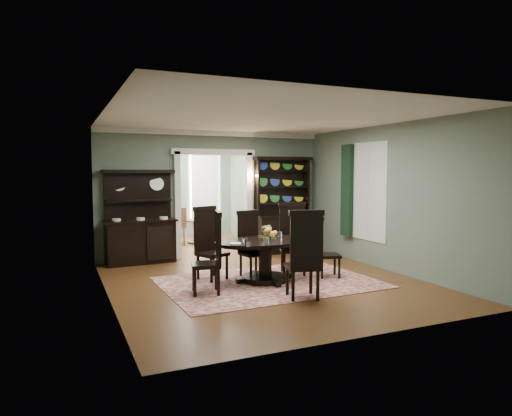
# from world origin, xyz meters

# --- Properties ---
(room) EXTENTS (5.51, 6.01, 3.01)m
(room) POSITION_xyz_m (0.00, 0.04, 1.58)
(room) COLOR #593217
(room) RESTS_ON ground
(parlor) EXTENTS (3.51, 3.50, 3.01)m
(parlor) POSITION_xyz_m (0.00, 5.53, 1.52)
(parlor) COLOR #593217
(parlor) RESTS_ON ground
(doorway_trim) EXTENTS (2.08, 0.25, 2.57)m
(doorway_trim) POSITION_xyz_m (0.00, 3.00, 1.62)
(doorway_trim) COLOR silver
(doorway_trim) RESTS_ON floor
(right_window) EXTENTS (0.15, 1.47, 2.12)m
(right_window) POSITION_xyz_m (2.69, 0.93, 1.60)
(right_window) COLOR white
(right_window) RESTS_ON wall_right
(wall_sconce) EXTENTS (0.27, 0.21, 0.21)m
(wall_sconce) POSITION_xyz_m (0.95, 2.85, 1.89)
(wall_sconce) COLOR #BA7231
(wall_sconce) RESTS_ON back_wall_right
(rug) EXTENTS (3.90, 2.76, 0.01)m
(rug) POSITION_xyz_m (0.06, -0.04, 0.01)
(rug) COLOR maroon
(rug) RESTS_ON floor
(dining_table) EXTENTS (2.03, 1.92, 0.77)m
(dining_table) POSITION_xyz_m (0.04, 0.10, 0.54)
(dining_table) COLOR black
(dining_table) RESTS_ON rug
(centerpiece) EXTENTS (1.57, 1.01, 0.26)m
(centerpiece) POSITION_xyz_m (0.08, 0.01, 0.85)
(centerpiece) COLOR silver
(centerpiece) RESTS_ON dining_table
(chair_far_left) EXTENTS (0.66, 0.64, 1.38)m
(chair_far_left) POSITION_xyz_m (-0.87, 0.72, 0.73)
(chair_far_left) COLOR black
(chair_far_left) RESTS_ON rug
(chair_far_mid) EXTENTS (0.54, 0.52, 1.28)m
(chair_far_mid) POSITION_xyz_m (-0.04, 0.62, 0.67)
(chair_far_mid) COLOR black
(chair_far_mid) RESTS_ON rug
(chair_far_right) EXTENTS (0.67, 0.65, 1.42)m
(chair_far_right) POSITION_xyz_m (0.83, 0.52, 0.75)
(chair_far_right) COLOR black
(chair_far_right) RESTS_ON rug
(chair_end_left) EXTENTS (0.59, 0.61, 1.38)m
(chair_end_left) POSITION_xyz_m (-1.12, -0.33, 0.73)
(chair_end_left) COLOR black
(chair_end_left) RESTS_ON rug
(chair_end_right) EXTENTS (0.54, 0.55, 1.19)m
(chair_end_right) POSITION_xyz_m (1.19, -0.07, 0.63)
(chair_end_right) COLOR black
(chair_end_right) RESTS_ON rug
(chair_near) EXTENTS (0.64, 0.62, 1.44)m
(chair_near) POSITION_xyz_m (0.08, -1.28, 0.76)
(chair_near) COLOR black
(chair_near) RESTS_ON rug
(sideboard) EXTENTS (1.61, 0.66, 2.08)m
(sideboard) POSITION_xyz_m (-1.80, 2.76, 0.72)
(sideboard) COLOR black
(sideboard) RESTS_ON floor
(welsh_dresser) EXTENTS (1.55, 0.59, 2.40)m
(welsh_dresser) POSITION_xyz_m (1.76, 2.74, 0.87)
(welsh_dresser) COLOR black
(welsh_dresser) RESTS_ON floor
(parlor_table) EXTENTS (0.74, 0.74, 0.69)m
(parlor_table) POSITION_xyz_m (0.09, 4.94, 0.45)
(parlor_table) COLOR brown
(parlor_table) RESTS_ON parlor_floor
(parlor_chair_left) EXTENTS (0.49, 0.47, 1.04)m
(parlor_chair_left) POSITION_xyz_m (-0.42, 4.82, 0.56)
(parlor_chair_left) COLOR brown
(parlor_chair_left) RESTS_ON parlor_floor
(parlor_chair_right) EXTENTS (0.46, 0.45, 1.02)m
(parlor_chair_right) POSITION_xyz_m (0.43, 4.61, 0.55)
(parlor_chair_right) COLOR brown
(parlor_chair_right) RESTS_ON parlor_floor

